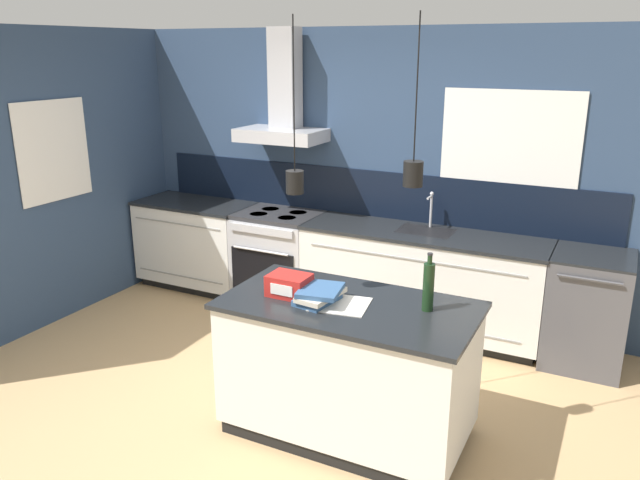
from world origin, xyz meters
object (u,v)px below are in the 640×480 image
Objects in this scene: dishwasher at (587,310)px; book_stack at (319,295)px; oven_range at (279,258)px; red_supply_box at (289,285)px; bottle_on_island at (428,286)px.

book_stack is (-1.46, -1.77, 0.51)m from dishwasher.
dishwasher is (2.79, 0.00, 0.00)m from oven_range.
red_supply_box reaches higher than oven_range.
oven_range is 2.13m from red_supply_box.
oven_range is 2.79m from dishwasher.
oven_range and dishwasher have the same top height.
book_stack reaches higher than dishwasher.
bottle_on_island is 1.39× the size of red_supply_box.
oven_range is 2.27m from book_stack.
bottle_on_island is 0.88m from red_supply_box.
dishwasher is 2.35m from book_stack.
bottle_on_island is at bearing -38.86° from oven_range.
dishwasher is 3.52× the size of red_supply_box.
dishwasher is at bearing 46.18° from red_supply_box.
book_stack is at bearing -129.38° from dishwasher.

